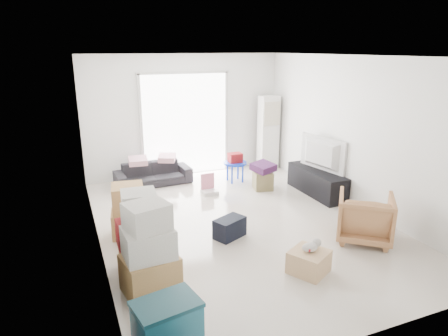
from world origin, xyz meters
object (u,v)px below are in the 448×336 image
at_px(kids_table, 235,161).
at_px(wood_crate, 309,262).
at_px(sofa, 153,170).
at_px(tv_console, 317,182).
at_px(television, 318,167).
at_px(ac_tower, 268,133).
at_px(storage_bins, 168,333).
at_px(ottoman, 263,180).
at_px(armchair, 365,215).

relative_size(kids_table, wood_crate, 1.43).
relative_size(sofa, kids_table, 2.50).
bearing_deg(tv_console, television, 0.00).
relative_size(ac_tower, storage_bins, 2.65).
height_order(tv_console, ottoman, tv_console).
bearing_deg(storage_bins, sofa, 78.85).
relative_size(armchair, storage_bins, 1.21).
relative_size(tv_console, ottoman, 4.00).
distance_m(sofa, armchair, 4.47).
bearing_deg(ottoman, tv_console, -37.06).
relative_size(armchair, ottoman, 2.17).
relative_size(storage_bins, wood_crate, 1.48).
bearing_deg(sofa, kids_table, -19.41).
xyz_separation_m(sofa, kids_table, (1.70, -0.50, 0.14)).
xyz_separation_m(tv_console, storage_bins, (-3.90, -3.28, 0.09)).
bearing_deg(wood_crate, kids_table, 80.84).
distance_m(armchair, wood_crate, 1.40).
xyz_separation_m(tv_console, television, (0.00, 0.00, 0.32)).
bearing_deg(wood_crate, storage_bins, -157.92).
height_order(sofa, wood_crate, sofa).
bearing_deg(ac_tower, sofa, -176.98).
relative_size(sofa, armchair, 1.99).
bearing_deg(television, storage_bins, 119.44).
bearing_deg(armchair, ottoman, -42.87).
bearing_deg(ottoman, sofa, 150.12).
height_order(tv_console, wood_crate, tv_console).
distance_m(armchair, kids_table, 3.35).
distance_m(television, ottoman, 1.15).
distance_m(television, storage_bins, 5.10).
relative_size(television, ottoman, 3.08).
height_order(ac_tower, sofa, ac_tower).
relative_size(tv_console, armchair, 1.85).
height_order(storage_bins, wood_crate, storage_bins).
height_order(ac_tower, storage_bins, ac_tower).
xyz_separation_m(tv_console, ottoman, (-0.86, 0.65, -0.06)).
height_order(armchair, ottoman, armchair).
relative_size(ac_tower, sofa, 1.10).
relative_size(sofa, ottoman, 4.32).
xyz_separation_m(armchair, storage_bins, (-3.39, -1.32, -0.07)).
height_order(armchair, wood_crate, armchair).
distance_m(ac_tower, kids_table, 1.38).
bearing_deg(kids_table, storage_bins, -120.43).
bearing_deg(kids_table, ac_tower, 29.39).
relative_size(tv_console, sofa, 0.93).
xyz_separation_m(sofa, storage_bins, (-1.00, -5.10, 0.02)).
height_order(sofa, ottoman, sofa).
distance_m(armchair, ottoman, 2.64).
bearing_deg(storage_bins, ac_tower, 53.73).
height_order(ac_tower, wood_crate, ac_tower).
relative_size(sofa, wood_crate, 3.57).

